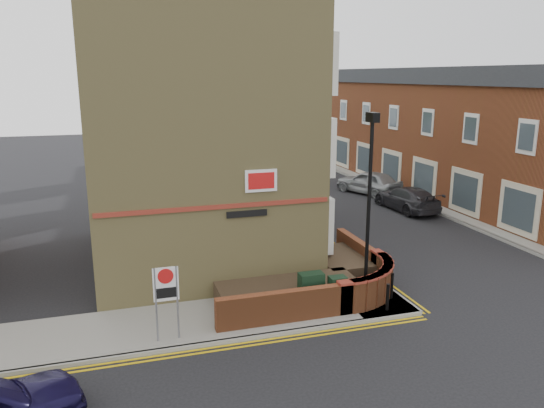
{
  "coord_description": "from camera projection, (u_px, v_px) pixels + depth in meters",
  "views": [
    {
      "loc": [
        -6.22,
        -13.7,
        7.54
      ],
      "look_at": [
        -0.8,
        4.0,
        3.03
      ],
      "focal_mm": 35.0,
      "sensor_mm": 36.0,
      "label": 1
    }
  ],
  "objects": [
    {
      "name": "silver_car_near",
      "position": [
        305.0,
        205.0,
        28.54
      ],
      "size": [
        2.27,
        4.48,
        1.41
      ],
      "primitive_type": "imported",
      "rotation": [
        0.0,
        0.0,
        -0.19
      ],
      "color": "#9D9DA4",
      "rests_on": "ground"
    },
    {
      "name": "pavement_far",
      "position": [
        446.0,
        202.0,
        32.04
      ],
      "size": [
        4.0,
        40.0,
        0.12
      ],
      "primitive_type": "cube",
      "color": "gray",
      "rests_on": "ground"
    },
    {
      "name": "tree_mid",
      "position": [
        234.0,
        110.0,
        36.1
      ],
      "size": [
        4.03,
        4.03,
        7.42
      ],
      "color": "#382B1E",
      "rests_on": "pavement_main"
    },
    {
      "name": "pavement_corner",
      "position": [
        213.0,
        319.0,
        16.66
      ],
      "size": [
        13.0,
        3.0,
        0.12
      ],
      "primitive_type": "cube",
      "color": "gray",
      "rests_on": "ground"
    },
    {
      "name": "utility_cabinet_large",
      "position": [
        311.0,
        291.0,
        17.23
      ],
      "size": [
        0.8,
        0.45,
        1.2
      ],
      "primitive_type": "cube",
      "color": "black",
      "rests_on": "pavement_corner"
    },
    {
      "name": "zone_sign",
      "position": [
        166.0,
        290.0,
        14.93
      ],
      "size": [
        0.72,
        0.07,
        2.2
      ],
      "color": "slate",
      "rests_on": "pavement_corner"
    },
    {
      "name": "tree_far",
      "position": [
        212.0,
        108.0,
        43.6
      ],
      "size": [
        3.81,
        3.81,
        7.0
      ],
      "color": "#382B1E",
      "rests_on": "pavement_main"
    },
    {
      "name": "garden_wall",
      "position": [
        306.0,
        296.0,
        18.6
      ],
      "size": [
        6.8,
        6.0,
        1.2
      ],
      "primitive_type": null,
      "color": "brown",
      "rests_on": "ground"
    },
    {
      "name": "kerb_main_far",
      "position": [
        417.0,
        204.0,
        31.47
      ],
      "size": [
        0.15,
        40.0,
        0.12
      ],
      "primitive_type": "cube",
      "color": "gray",
      "rests_on": "ground"
    },
    {
      "name": "kerb_main_near",
      "position": [
        274.0,
        202.0,
        31.98
      ],
      "size": [
        0.15,
        32.0,
        0.12
      ],
      "primitive_type": "cube",
      "color": "gray",
      "rests_on": "ground"
    },
    {
      "name": "grey_car_far",
      "position": [
        407.0,
        198.0,
        30.25
      ],
      "size": [
        2.17,
        4.81,
        1.37
      ],
      "primitive_type": "imported",
      "rotation": [
        0.0,
        0.0,
        3.2
      ],
      "color": "#29292D",
      "rests_on": "ground"
    },
    {
      "name": "tree_near",
      "position": [
        267.0,
        129.0,
        28.78
      ],
      "size": [
        3.64,
        3.65,
        6.7
      ],
      "color": "#382B1E",
      "rests_on": "pavement_main"
    },
    {
      "name": "utility_cabinet_small",
      "position": [
        337.0,
        293.0,
        17.19
      ],
      "size": [
        0.55,
        0.4,
        1.1
      ],
      "primitive_type": "cube",
      "color": "black",
      "rests_on": "pavement_corner"
    },
    {
      "name": "kerb_side",
      "position": [
        223.0,
        342.0,
        15.27
      ],
      "size": [
        13.0,
        0.15,
        0.12
      ],
      "primitive_type": "cube",
      "color": "gray",
      "rests_on": "ground"
    },
    {
      "name": "far_terrace",
      "position": [
        434.0,
        129.0,
        35.24
      ],
      "size": [
        5.4,
        30.4,
        8.0
      ],
      "color": "brown",
      "rests_on": "ground"
    },
    {
      "name": "yellow_lines_main",
      "position": [
        278.0,
        203.0,
        32.07
      ],
      "size": [
        0.28,
        32.0,
        0.01
      ],
      "primitive_type": "cube",
      "color": "gold",
      "rests_on": "ground"
    },
    {
      "name": "bollard_near",
      "position": [
        388.0,
        297.0,
        17.09
      ],
      "size": [
        0.11,
        0.11,
        0.9
      ],
      "primitive_type": "cylinder",
      "color": "black",
      "rests_on": "pavement_corner"
    },
    {
      "name": "ground",
      "position": [
        335.0,
        327.0,
        16.28
      ],
      "size": [
        120.0,
        120.0,
        0.0
      ],
      "primitive_type": "plane",
      "color": "black",
      "rests_on": "ground"
    },
    {
      "name": "bollard_far",
      "position": [
        392.0,
        286.0,
        18.0
      ],
      "size": [
        0.11,
        0.11,
        0.9
      ],
      "primitive_type": "cylinder",
      "color": "black",
      "rests_on": "pavement_corner"
    },
    {
      "name": "pavement_main",
      "position": [
        258.0,
        204.0,
        31.7
      ],
      "size": [
        2.0,
        32.0,
        0.12
      ],
      "primitive_type": "cube",
      "color": "gray",
      "rests_on": "ground"
    },
    {
      "name": "lamppost",
      "position": [
        369.0,
        209.0,
        17.06
      ],
      "size": [
        0.25,
        0.5,
        6.3
      ],
      "color": "black",
      "rests_on": "pavement_corner"
    },
    {
      "name": "traffic_light_assembly",
      "position": [
        231.0,
        141.0,
        39.53
      ],
      "size": [
        0.2,
        0.16,
        4.2
      ],
      "color": "black",
      "rests_on": "pavement_main"
    },
    {
      "name": "corner_building",
      "position": [
        195.0,
        108.0,
        21.43
      ],
      "size": [
        8.95,
        10.4,
        13.6
      ],
      "color": "#A09055",
      "rests_on": "ground"
    },
    {
      "name": "silver_car_far",
      "position": [
        369.0,
        182.0,
        34.43
      ],
      "size": [
        3.46,
        4.9,
        1.55
      ],
      "primitive_type": "imported",
      "rotation": [
        0.0,
        0.0,
        3.54
      ],
      "color": "gray",
      "rests_on": "ground"
    },
    {
      "name": "yellow_lines_side",
      "position": [
        225.0,
        348.0,
        15.05
      ],
      "size": [
        13.0,
        0.28,
        0.01
      ],
      "primitive_type": "cube",
      "color": "gold",
      "rests_on": "ground"
    },
    {
      "name": "far_terrace_cream",
      "position": [
        317.0,
        110.0,
        54.75
      ],
      "size": [
        5.4,
        12.4,
        8.0
      ],
      "color": "beige",
      "rests_on": "ground"
    },
    {
      "name": "red_car_main",
      "position": [
        276.0,
        180.0,
        36.15
      ],
      "size": [
        2.92,
        4.66,
        1.2
      ],
      "primitive_type": "imported",
      "rotation": [
        0.0,
        0.0,
        0.23
      ],
      "color": "maroon",
      "rests_on": "ground"
    }
  ]
}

